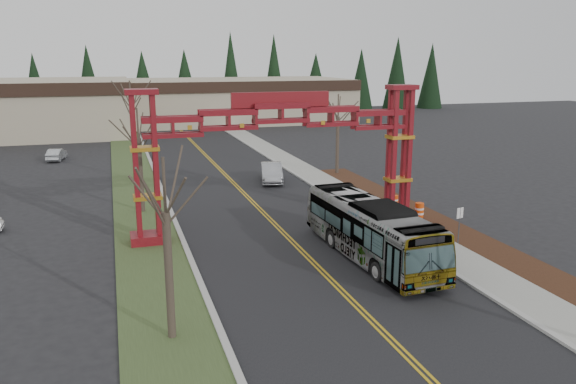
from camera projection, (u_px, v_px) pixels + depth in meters
name	position (u px, v px, depth m)	size (l,w,h in m)	color
road	(254.00, 204.00, 41.61)	(12.00, 110.00, 0.02)	black
lane_line_left	(253.00, 204.00, 41.57)	(0.12, 100.00, 0.01)	gold
lane_line_right	(256.00, 203.00, 41.64)	(0.12, 100.00, 0.01)	gold
curb_right	(331.00, 197.00, 43.38)	(0.30, 110.00, 0.15)	#ACABA6
sidewalk_right	(349.00, 195.00, 43.80)	(2.60, 110.00, 0.14)	gray
landscape_strip	(502.00, 255.00, 30.65)	(2.60, 50.00, 0.12)	black
grass_median	(143.00, 212.00, 39.27)	(4.00, 110.00, 0.08)	#384A25
curb_left	(170.00, 209.00, 39.80)	(0.30, 110.00, 0.15)	#ACABA6
gateway_arch	(281.00, 136.00, 33.71)	(18.20, 1.60, 8.90)	#620C15
retail_building_east	(232.00, 100.00, 94.67)	(38.00, 20.30, 7.00)	#B4A98A
conifer_treeline	(166.00, 80.00, 102.31)	(116.10, 5.60, 13.00)	black
transit_bus	(370.00, 230.00, 30.04)	(2.69, 11.48, 3.20)	#989B9F
silver_sedan	(272.00, 173.00, 48.73)	(1.74, 4.99, 1.65)	#A5A8AD
parked_car_far_a	(56.00, 154.00, 58.93)	(1.33, 3.82, 1.26)	silver
bare_tree_median_near	(166.00, 213.00, 20.54)	(3.13, 3.13, 7.12)	#382D26
bare_tree_median_mid	(139.00, 139.00, 38.19)	(3.11, 3.11, 7.26)	#382D26
bare_tree_median_far	(131.00, 107.00, 48.08)	(3.25, 3.25, 8.66)	#382D26
bare_tree_right_far	(338.00, 117.00, 50.96)	(3.11, 3.11, 7.36)	#382D26
street_sign	(460.00, 219.00, 32.02)	(0.50, 0.19, 2.26)	#3F3F44
barrel_south	(419.00, 211.00, 37.63)	(0.59, 0.59, 1.10)	#E1450C
barrel_mid	(402.00, 207.00, 38.71)	(0.53, 0.53, 0.99)	#E1450C
barrel_north	(395.00, 202.00, 40.42)	(0.49, 0.49, 0.91)	#E1450C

